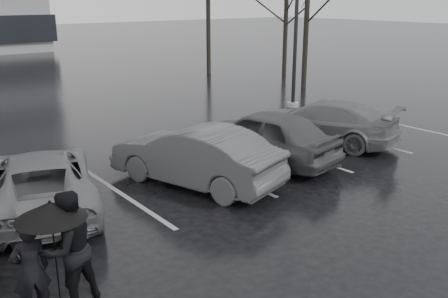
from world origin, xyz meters
TOP-DOWN VIEW (x-y plane):
  - ground at (0.00, 0.00)m, footprint 160.00×160.00m
  - car_main at (2.15, 2.21)m, footprint 2.57×4.73m
  - car_west_a at (-0.41, 1.91)m, footprint 2.87×4.77m
  - car_west_b at (-3.95, 2.74)m, footprint 3.51×5.21m
  - car_east at (4.96, 2.50)m, footprint 3.40×5.12m
  - pedestrian_left at (-5.37, -1.12)m, footprint 0.57×0.39m
  - pedestrian_right at (-4.80, -1.12)m, footprint 1.02×0.87m
  - umbrella at (-5.00, -1.12)m, footprint 1.03×1.03m
  - lamp_post at (8.12, 6.94)m, footprint 0.48×0.48m
  - stall_stripes at (-0.80, 2.50)m, footprint 19.72×5.00m
  - tree_east at (12.00, 10.00)m, footprint 0.26×0.26m
  - tree_ne at (14.50, 14.00)m, footprint 0.26×0.26m
  - tree_north at (11.00, 17.00)m, footprint 0.26×0.26m

SIDE VIEW (x-z plane):
  - ground at x=0.00m, z-range 0.00..0.00m
  - stall_stripes at x=-0.80m, z-range 0.00..0.00m
  - car_west_b at x=-3.95m, z-range 0.00..1.33m
  - car_east at x=4.96m, z-range 0.00..1.38m
  - car_west_a at x=-0.41m, z-range 0.00..1.48m
  - pedestrian_left at x=-5.37m, z-range 0.00..1.52m
  - car_main at x=2.15m, z-range 0.00..1.53m
  - pedestrian_right at x=-4.80m, z-range 0.00..1.83m
  - umbrella at x=-5.00m, z-range 0.72..2.46m
  - tree_ne at x=14.50m, z-range 0.00..7.00m
  - tree_east at x=12.00m, z-range 0.00..8.00m
  - lamp_post at x=8.12m, z-range -0.37..8.44m
  - tree_north at x=11.00m, z-range 0.00..8.50m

